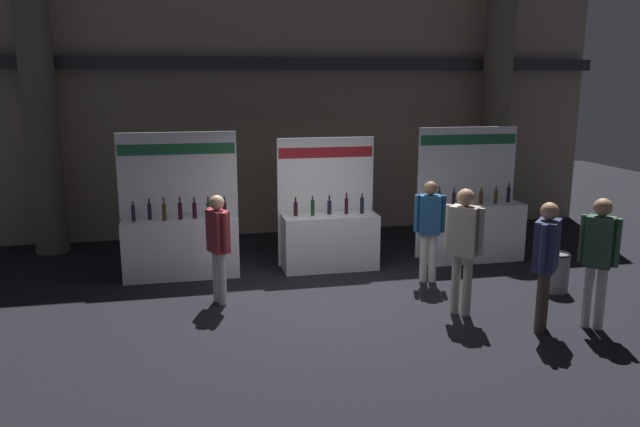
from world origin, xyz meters
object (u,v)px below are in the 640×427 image
(trash_bin, at_px, (557,272))
(visitor_2, at_px, (429,223))
(exhibitor_booth_0, at_px, (181,241))
(visitor_1, at_px, (218,241))
(exhibitor_booth_1, at_px, (329,236))
(visitor_3, at_px, (546,254))
(visitor_6, at_px, (464,240))
(visitor_5, at_px, (598,253))
(exhibitor_booth_2, at_px, (471,226))

(trash_bin, distance_m, visitor_2, 2.07)
(trash_bin, bearing_deg, exhibitor_booth_0, 160.21)
(visitor_1, bearing_deg, trash_bin, 58.32)
(exhibitor_booth_1, distance_m, visitor_3, 3.89)
(visitor_6, bearing_deg, exhibitor_booth_0, -169.86)
(exhibitor_booth_1, xyz_separation_m, visitor_5, (2.79, -3.33, 0.45))
(trash_bin, height_order, visitor_2, visitor_2)
(exhibitor_booth_2, bearing_deg, visitor_6, -118.13)
(exhibitor_booth_2, relative_size, visitor_5, 1.37)
(visitor_2, bearing_deg, exhibitor_booth_2, 56.29)
(visitor_5, relative_size, visitor_6, 0.98)
(visitor_5, bearing_deg, exhibitor_booth_0, 14.79)
(visitor_3, bearing_deg, trash_bin, -176.37)
(exhibitor_booth_0, height_order, visitor_6, exhibitor_booth_0)
(exhibitor_booth_2, xyz_separation_m, visitor_2, (-1.25, -1.06, 0.35))
(exhibitor_booth_2, relative_size, visitor_1, 1.48)
(trash_bin, xyz_separation_m, visitor_5, (-0.36, -1.39, 0.72))
(exhibitor_booth_2, xyz_separation_m, visitor_3, (-0.55, -3.25, 0.41))
(visitor_1, relative_size, visitor_2, 0.97)
(exhibitor_booth_0, distance_m, visitor_3, 5.70)
(exhibitor_booth_1, distance_m, trash_bin, 3.71)
(visitor_1, relative_size, visitor_5, 0.92)
(exhibitor_booth_0, relative_size, visitor_3, 1.39)
(exhibitor_booth_1, height_order, visitor_2, exhibitor_booth_1)
(exhibitor_booth_0, bearing_deg, exhibitor_booth_1, -2.18)
(visitor_5, bearing_deg, exhibitor_booth_2, -39.72)
(exhibitor_booth_1, height_order, trash_bin, exhibitor_booth_1)
(visitor_5, bearing_deg, exhibitor_booth_1, -2.35)
(trash_bin, xyz_separation_m, visitor_1, (-5.10, 0.59, 0.63))
(exhibitor_booth_1, bearing_deg, visitor_1, -145.33)
(exhibitor_booth_0, relative_size, exhibitor_booth_2, 0.99)
(exhibitor_booth_1, distance_m, visitor_1, 2.40)
(exhibitor_booth_2, bearing_deg, exhibitor_booth_1, 179.79)
(trash_bin, distance_m, visitor_1, 5.18)
(visitor_6, bearing_deg, visitor_2, 130.92)
(trash_bin, distance_m, visitor_6, 2.09)
(exhibitor_booth_2, bearing_deg, visitor_3, -99.65)
(visitor_3, bearing_deg, exhibitor_booth_2, -147.12)
(exhibitor_booth_2, xyz_separation_m, visitor_6, (-1.34, -2.51, 0.46))
(visitor_3, distance_m, visitor_6, 1.08)
(visitor_3, bearing_deg, exhibitor_booth_0, -83.59)
(visitor_2, height_order, visitor_6, visitor_6)
(visitor_3, bearing_deg, visitor_1, -72.69)
(trash_bin, relative_size, visitor_6, 0.34)
(exhibitor_booth_0, xyz_separation_m, visitor_2, (3.90, -1.16, 0.37))
(exhibitor_booth_1, distance_m, visitor_5, 4.37)
(exhibitor_booth_0, bearing_deg, visitor_5, -32.89)
(visitor_1, xyz_separation_m, visitor_6, (3.25, -1.17, 0.14))
(visitor_1, xyz_separation_m, visitor_3, (4.04, -1.90, 0.09))
(exhibitor_booth_1, xyz_separation_m, visitor_6, (1.30, -2.52, 0.50))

